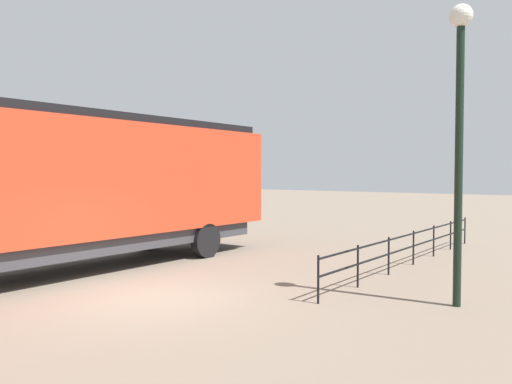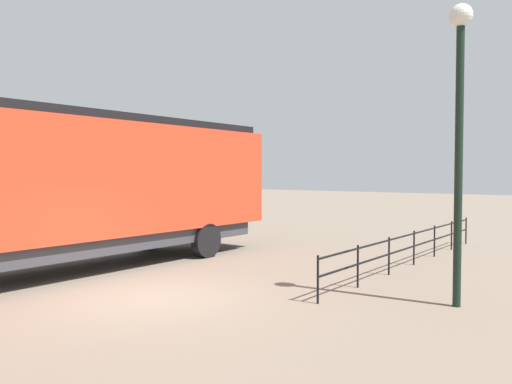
{
  "view_description": "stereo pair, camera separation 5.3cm",
  "coord_description": "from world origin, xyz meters",
  "views": [
    {
      "loc": [
        8.33,
        -7.26,
        2.73
      ],
      "look_at": [
        0.79,
        2.65,
        2.25
      ],
      "focal_mm": 35.24,
      "sensor_mm": 36.0,
      "label": 1
    },
    {
      "loc": [
        8.37,
        -7.23,
        2.73
      ],
      "look_at": [
        0.79,
        2.65,
        2.25
      ],
      "focal_mm": 35.24,
      "sensor_mm": 36.0,
      "label": 2
    }
  ],
  "objects": [
    {
      "name": "ground_plane",
      "position": [
        0.0,
        0.0,
        0.0
      ],
      "size": [
        120.0,
        120.0,
        0.0
      ],
      "primitive_type": "plane",
      "color": "#756656"
    },
    {
      "name": "locomotive",
      "position": [
        -4.08,
        0.21,
        2.43
      ],
      "size": [
        3.06,
        15.51,
        4.38
      ],
      "color": "red",
      "rests_on": "ground_plane"
    },
    {
      "name": "lamp_post",
      "position": [
        5.44,
        3.32,
        4.06
      ],
      "size": [
        0.46,
        0.46,
        6.1
      ],
      "color": "black",
      "rests_on": "ground_plane"
    },
    {
      "name": "platform_fence",
      "position": [
        3.08,
        7.36,
        0.67
      ],
      "size": [
        0.05,
        11.21,
        1.01
      ],
      "color": "black",
      "rests_on": "ground_plane"
    }
  ]
}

